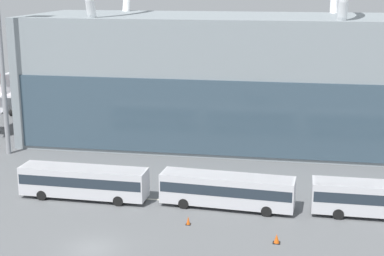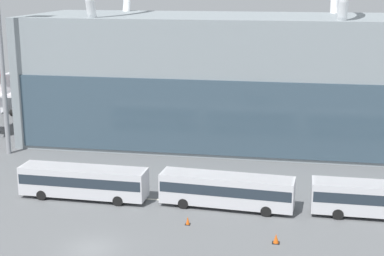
{
  "view_description": "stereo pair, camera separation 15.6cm",
  "coord_description": "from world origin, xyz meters",
  "px_view_note": "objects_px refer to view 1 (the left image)",
  "views": [
    {
      "loc": [
        15.29,
        -41.48,
        21.06
      ],
      "look_at": [
        3.87,
        24.84,
        4.0
      ],
      "focal_mm": 55.0,
      "sensor_mm": 36.0,
      "label": 1
    },
    {
      "loc": [
        15.45,
        -41.45,
        21.06
      ],
      "look_at": [
        3.87,
        24.84,
        4.0
      ],
      "focal_mm": 55.0,
      "sensor_mm": 36.0,
      "label": 2
    }
  ],
  "objects_px": {
    "shuttle_bus_2": "(383,198)",
    "airliner_at_gate_near": "(32,82)",
    "shuttle_bus_0": "(84,180)",
    "traffic_cone_0": "(277,239)",
    "traffic_cone_1": "(188,221)",
    "airliner_at_gate_far": "(377,91)",
    "shuttle_bus_1": "(227,189)"
  },
  "relations": [
    {
      "from": "shuttle_bus_2",
      "to": "traffic_cone_0",
      "type": "bearing_deg",
      "value": -141.75
    },
    {
      "from": "airliner_at_gate_near",
      "to": "shuttle_bus_1",
      "type": "bearing_deg",
      "value": -134.19
    },
    {
      "from": "shuttle_bus_2",
      "to": "airliner_at_gate_near",
      "type": "bearing_deg",
      "value": 146.24
    },
    {
      "from": "shuttle_bus_0",
      "to": "shuttle_bus_2",
      "type": "xyz_separation_m",
      "value": [
        28.35,
        0.11,
        0.0
      ]
    },
    {
      "from": "shuttle_bus_0",
      "to": "shuttle_bus_2",
      "type": "bearing_deg",
      "value": 1.63
    },
    {
      "from": "shuttle_bus_1",
      "to": "airliner_at_gate_far",
      "type": "bearing_deg",
      "value": 67.09
    },
    {
      "from": "airliner_at_gate_near",
      "to": "airliner_at_gate_far",
      "type": "height_order",
      "value": "airliner_at_gate_near"
    },
    {
      "from": "traffic_cone_0",
      "to": "traffic_cone_1",
      "type": "xyz_separation_m",
      "value": [
        -7.82,
        2.46,
        -0.02
      ]
    },
    {
      "from": "airliner_at_gate_far",
      "to": "shuttle_bus_2",
      "type": "height_order",
      "value": "airliner_at_gate_far"
    },
    {
      "from": "airliner_at_gate_near",
      "to": "traffic_cone_1",
      "type": "distance_m",
      "value": 49.83
    },
    {
      "from": "airliner_at_gate_far",
      "to": "traffic_cone_1",
      "type": "relative_size",
      "value": 49.58
    },
    {
      "from": "traffic_cone_1",
      "to": "traffic_cone_0",
      "type": "bearing_deg",
      "value": -17.47
    },
    {
      "from": "airliner_at_gate_far",
      "to": "shuttle_bus_1",
      "type": "height_order",
      "value": "airliner_at_gate_far"
    },
    {
      "from": "airliner_at_gate_near",
      "to": "shuttle_bus_0",
      "type": "xyz_separation_m",
      "value": [
        20.5,
        -33.49,
        -3.58
      ]
    },
    {
      "from": "airliner_at_gate_near",
      "to": "traffic_cone_0",
      "type": "xyz_separation_m",
      "value": [
        39.58,
        -40.53,
        -5.07
      ]
    },
    {
      "from": "airliner_at_gate_far",
      "to": "shuttle_bus_0",
      "type": "bearing_deg",
      "value": 137.44
    },
    {
      "from": "traffic_cone_0",
      "to": "traffic_cone_1",
      "type": "relative_size",
      "value": 1.05
    },
    {
      "from": "traffic_cone_1",
      "to": "shuttle_bus_2",
      "type": "bearing_deg",
      "value": 15.33
    },
    {
      "from": "shuttle_bus_0",
      "to": "shuttle_bus_2",
      "type": "relative_size",
      "value": 1.0
    },
    {
      "from": "airliner_at_gate_far",
      "to": "shuttle_bus_2",
      "type": "bearing_deg",
      "value": 174.12
    },
    {
      "from": "airliner_at_gate_near",
      "to": "airliner_at_gate_far",
      "type": "relative_size",
      "value": 0.92
    },
    {
      "from": "shuttle_bus_0",
      "to": "traffic_cone_0",
      "type": "distance_m",
      "value": 20.4
    },
    {
      "from": "airliner_at_gate_far",
      "to": "shuttle_bus_0",
      "type": "xyz_separation_m",
      "value": [
        -31.97,
        -34.7,
        -3.46
      ]
    },
    {
      "from": "shuttle_bus_0",
      "to": "airliner_at_gate_far",
      "type": "bearing_deg",
      "value": 48.75
    },
    {
      "from": "traffic_cone_1",
      "to": "airliner_at_gate_far",
      "type": "bearing_deg",
      "value": 62.2
    },
    {
      "from": "airliner_at_gate_near",
      "to": "airliner_at_gate_far",
      "type": "bearing_deg",
      "value": -88.87
    },
    {
      "from": "airliner_at_gate_near",
      "to": "shuttle_bus_1",
      "type": "distance_m",
      "value": 48.33
    },
    {
      "from": "shuttle_bus_0",
      "to": "shuttle_bus_2",
      "type": "height_order",
      "value": "same"
    },
    {
      "from": "airliner_at_gate_far",
      "to": "shuttle_bus_2",
      "type": "xyz_separation_m",
      "value": [
        -3.62,
        -34.59,
        -3.46
      ]
    },
    {
      "from": "airliner_at_gate_near",
      "to": "traffic_cone_0",
      "type": "bearing_deg",
      "value": -135.87
    },
    {
      "from": "shuttle_bus_1",
      "to": "traffic_cone_1",
      "type": "height_order",
      "value": "shuttle_bus_1"
    },
    {
      "from": "airliner_at_gate_far",
      "to": "shuttle_bus_0",
      "type": "distance_m",
      "value": 47.31
    }
  ]
}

